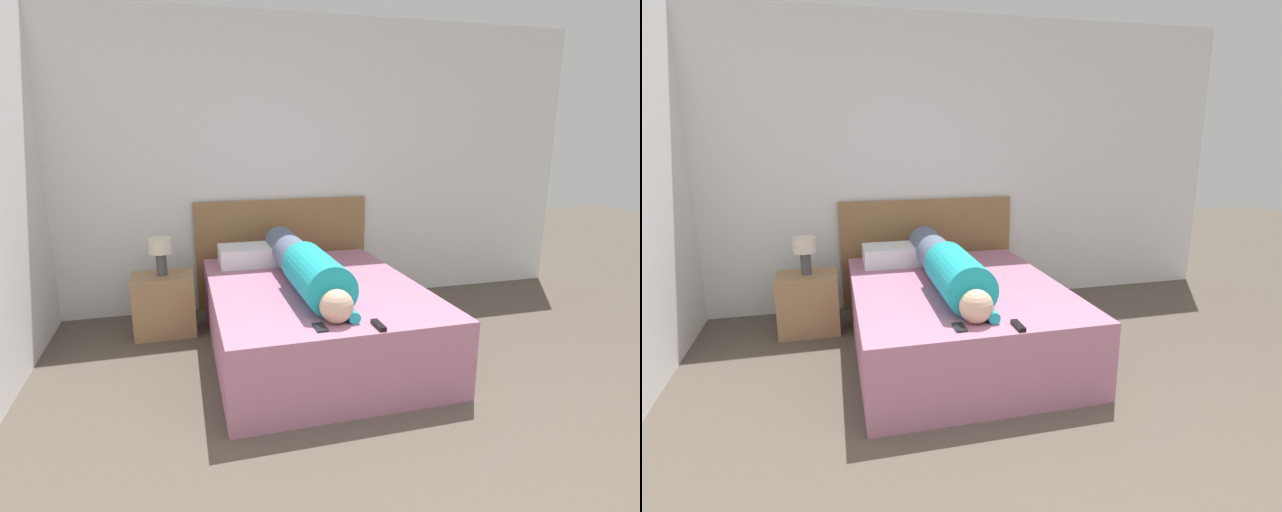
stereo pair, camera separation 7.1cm
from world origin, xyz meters
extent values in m
cube|color=white|center=(0.00, 3.56, 1.30)|extent=(5.49, 0.06, 2.60)
cube|color=#B2708E|center=(-0.18, 2.37, 0.26)|extent=(1.48, 1.97, 0.51)
cube|color=olive|center=(-0.18, 3.49, 0.50)|extent=(1.60, 0.04, 1.00)
cube|color=#A37A51|center=(-1.26, 3.02, 0.24)|extent=(0.47, 0.36, 0.49)
cylinder|color=#4C4C51|center=(-1.26, 3.02, 0.58)|extent=(0.08, 0.08, 0.18)
cylinder|color=beige|center=(-1.26, 3.02, 0.73)|extent=(0.18, 0.18, 0.12)
sphere|color=#DBB293|center=(-0.26, 1.61, 0.61)|extent=(0.20, 0.20, 0.20)
cylinder|color=#1EADB7|center=(-0.26, 2.04, 0.67)|extent=(0.32, 0.74, 0.32)
cylinder|color=slate|center=(-0.26, 2.85, 0.65)|extent=(0.27, 0.88, 0.27)
cylinder|color=#1EADB7|center=(-0.16, 1.66, 0.55)|extent=(0.07, 0.22, 0.07)
cube|color=white|center=(-0.49, 3.08, 0.59)|extent=(0.64, 0.35, 0.16)
cube|color=black|center=(-0.05, 1.48, 0.52)|extent=(0.04, 0.15, 0.02)
cube|color=black|center=(-0.37, 1.55, 0.52)|extent=(0.06, 0.13, 0.01)
camera|label=1|loc=(-1.10, -0.99, 1.59)|focal=28.00mm
camera|label=2|loc=(-1.03, -1.01, 1.59)|focal=28.00mm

